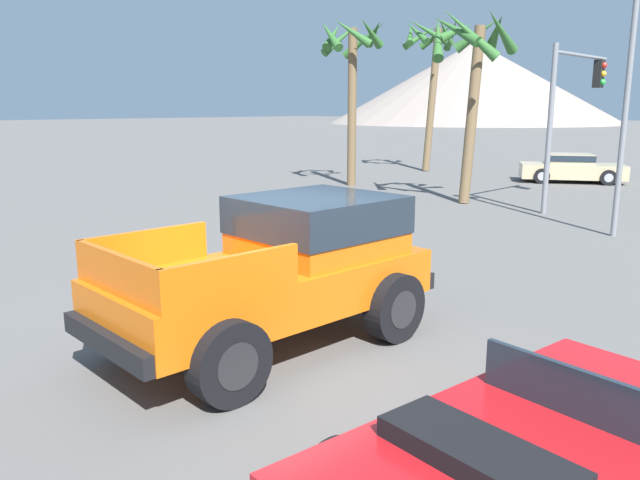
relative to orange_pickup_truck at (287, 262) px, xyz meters
name	(u,v)px	position (x,y,z in m)	size (l,w,h in m)	color
ground_plane	(275,345)	(0.02, -0.26, -1.12)	(320.00, 320.00, 0.00)	#5B5956
orange_pickup_truck	(287,262)	(0.00, 0.00, 0.00)	(2.59, 4.84, 1.98)	orange
red_convertible_car	(530,461)	(4.17, -1.30, -0.67)	(2.37, 4.31, 1.14)	#B21419
parked_car_tan	(571,168)	(-4.76, 21.46, -0.49)	(4.59, 3.72, 1.23)	tan
traffic_light_main	(575,96)	(-2.03, 14.39, 2.44)	(0.38, 4.06, 5.04)	slate
street_lamp_post	(633,35)	(0.74, 10.66, 3.76)	(0.90, 0.24, 8.19)	slate
palm_tree_tall	(352,60)	(-11.00, 14.06, 3.95)	(2.73, 2.90, 6.72)	brown
palm_tree_short	(470,60)	(-4.87, 12.82, 3.58)	(2.97, 2.76, 6.26)	brown
palm_tree_leaning	(431,57)	(-12.09, 21.26, 4.51)	(3.10, 3.14, 7.43)	brown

